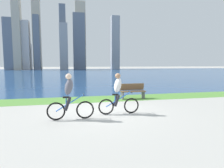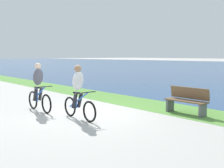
# 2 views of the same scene
# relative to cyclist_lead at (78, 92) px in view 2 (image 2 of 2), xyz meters

# --- Properties ---
(ground_plane) EXTENTS (300.00, 300.00, 0.00)m
(ground_plane) POSITION_rel_cyclist_lead_xyz_m (-0.53, 0.70, -0.84)
(ground_plane) COLOR #B2AFA8
(grass_strip_bayside) EXTENTS (120.00, 2.07, 0.01)m
(grass_strip_bayside) POSITION_rel_cyclist_lead_xyz_m (-0.53, 3.57, -0.83)
(grass_strip_bayside) COLOR #59933D
(grass_strip_bayside) RESTS_ON ground
(cyclist_lead) EXTENTS (1.72, 0.52, 1.69)m
(cyclist_lead) POSITION_rel_cyclist_lead_xyz_m (0.00, 0.00, 0.00)
(cyclist_lead) COLOR black
(cyclist_lead) RESTS_ON ground
(cyclist_trailing) EXTENTS (1.73, 0.52, 1.71)m
(cyclist_trailing) POSITION_rel_cyclist_lead_xyz_m (-1.95, -0.39, 0.01)
(cyclist_trailing) COLOR black
(cyclist_trailing) RESTS_ON ground
(bench_near_path) EXTENTS (1.50, 0.47, 0.90)m
(bench_near_path) POSITION_rel_cyclist_lead_xyz_m (1.72, 3.23, -0.39)
(bench_near_path) COLOR brown
(bench_near_path) RESTS_ON ground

